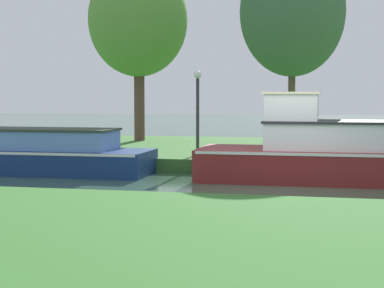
# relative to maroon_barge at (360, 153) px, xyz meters

# --- Properties ---
(ground_plane) EXTENTS (120.00, 120.00, 0.00)m
(ground_plane) POSITION_rel_maroon_barge_xyz_m (-1.74, -1.20, -0.73)
(ground_plane) COLOR #3A5B45
(riverbank_far) EXTENTS (72.00, 10.00, 0.40)m
(riverbank_far) POSITION_rel_maroon_barge_xyz_m (-1.74, 5.80, -0.53)
(riverbank_far) COLOR #396C2E
(riverbank_far) RESTS_ON ground_plane
(maroon_barge) EXTENTS (8.20, 2.36, 2.29)m
(maroon_barge) POSITION_rel_maroon_barge_xyz_m (0.00, 0.00, 0.00)
(maroon_barge) COLOR maroon
(maroon_barge) RESTS_ON ground_plane
(navy_narrowboat) EXTENTS (6.26, 2.00, 1.27)m
(navy_narrowboat) POSITION_rel_maroon_barge_xyz_m (-8.76, -0.00, -0.17)
(navy_narrowboat) COLOR navy
(navy_narrowboat) RESTS_ON ground_plane
(willow_tree_left) EXTENTS (3.92, 3.98, 7.05)m
(willow_tree_left) POSITION_rel_maroon_barge_xyz_m (-8.23, 7.75, 4.44)
(willow_tree_left) COLOR brown
(willow_tree_left) RESTS_ON riverbank_far
(willow_tree_centre) EXTENTS (3.66, 4.21, 6.95)m
(willow_tree_centre) POSITION_rel_maroon_barge_xyz_m (-2.10, 6.07, 4.36)
(willow_tree_centre) COLOR brown
(willow_tree_centre) RESTS_ON riverbank_far
(lamp_post) EXTENTS (0.24, 0.24, 2.55)m
(lamp_post) POSITION_rel_maroon_barge_xyz_m (-4.68, 2.30, 1.30)
(lamp_post) COLOR #333338
(lamp_post) RESTS_ON riverbank_far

